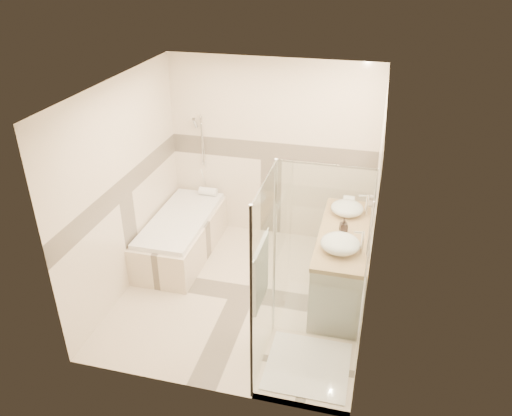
% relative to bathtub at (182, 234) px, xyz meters
% --- Properties ---
extents(room, '(2.82, 3.02, 2.52)m').
position_rel_bathtub_xyz_m(room, '(1.08, -0.64, 0.95)').
color(room, beige).
rests_on(room, ground).
extents(bathtub, '(0.75, 1.70, 0.56)m').
position_rel_bathtub_xyz_m(bathtub, '(0.00, 0.00, 0.00)').
color(bathtub, beige).
rests_on(bathtub, ground).
extents(vanity, '(0.58, 1.62, 0.85)m').
position_rel_bathtub_xyz_m(vanity, '(2.15, -0.35, 0.12)').
color(vanity, silver).
rests_on(vanity, ground).
extents(shower_enclosure, '(0.96, 0.93, 2.04)m').
position_rel_bathtub_xyz_m(shower_enclosure, '(1.86, -1.62, 0.20)').
color(shower_enclosure, beige).
rests_on(shower_enclosure, ground).
extents(vessel_sink_near, '(0.39, 0.39, 0.16)m').
position_rel_bathtub_xyz_m(vessel_sink_near, '(2.13, 0.08, 0.62)').
color(vessel_sink_near, white).
rests_on(vessel_sink_near, vanity).
extents(vessel_sink_far, '(0.42, 0.42, 0.17)m').
position_rel_bathtub_xyz_m(vessel_sink_far, '(2.13, -0.74, 0.63)').
color(vessel_sink_far, white).
rests_on(vessel_sink_far, vanity).
extents(faucet_near, '(0.12, 0.03, 0.29)m').
position_rel_bathtub_xyz_m(faucet_near, '(2.35, 0.08, 0.71)').
color(faucet_near, silver).
rests_on(faucet_near, vanity).
extents(faucet_far, '(0.11, 0.03, 0.26)m').
position_rel_bathtub_xyz_m(faucet_far, '(2.35, -0.74, 0.70)').
color(faucet_far, silver).
rests_on(faucet_far, vanity).
extents(amenity_bottle_a, '(0.10, 0.10, 0.18)m').
position_rel_bathtub_xyz_m(amenity_bottle_a, '(2.13, -0.36, 0.63)').
color(amenity_bottle_a, black).
rests_on(amenity_bottle_a, vanity).
extents(amenity_bottle_b, '(0.14, 0.14, 0.14)m').
position_rel_bathtub_xyz_m(amenity_bottle_b, '(2.13, -0.34, 0.61)').
color(amenity_bottle_b, black).
rests_on(amenity_bottle_b, vanity).
extents(folded_towels, '(0.14, 0.23, 0.07)m').
position_rel_bathtub_xyz_m(folded_towels, '(2.13, 0.32, 0.58)').
color(folded_towels, white).
rests_on(folded_towels, vanity).
extents(rolled_towel, '(0.25, 0.11, 0.11)m').
position_rel_bathtub_xyz_m(rolled_towel, '(0.15, 0.70, 0.31)').
color(rolled_towel, white).
rests_on(rolled_towel, bathtub).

